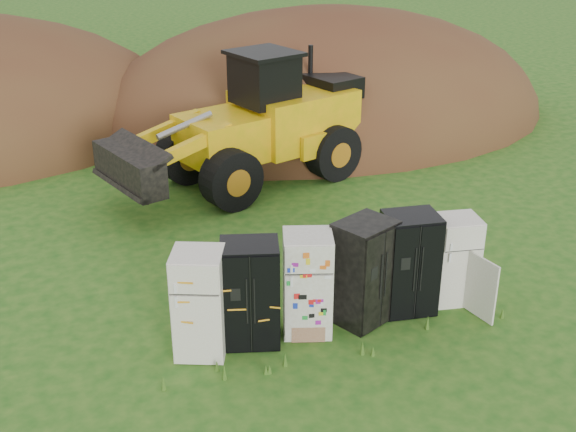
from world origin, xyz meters
name	(u,v)px	position (x,y,z in m)	size (l,w,h in m)	color
ground	(336,323)	(0.00, 0.00, 0.00)	(120.00, 120.00, 0.00)	#1C5316
fridge_leftmost	(199,303)	(-2.37, 0.02, 0.89)	(0.79, 0.75, 1.78)	white
fridge_black_side	(250,293)	(-1.52, 0.03, 0.89)	(0.93, 0.73, 1.78)	black
fridge_sticker	(307,284)	(-0.55, -0.02, 0.89)	(0.80, 0.73, 1.78)	white
fridge_dark_mid	(364,272)	(0.47, -0.04, 0.92)	(0.94, 0.77, 1.84)	black
fridge_black_right	(409,263)	(1.36, -0.02, 0.91)	(0.91, 0.76, 1.82)	black
fridge_open_door	(455,259)	(2.29, -0.03, 0.81)	(0.74, 0.68, 1.62)	white
wheel_loader	(238,123)	(0.38, 6.67, 1.64)	(6.79, 2.75, 3.28)	#F0AA10
dirt_mound_right	(323,116)	(4.83, 11.56, 0.00)	(15.12, 11.09, 7.04)	#4F2819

